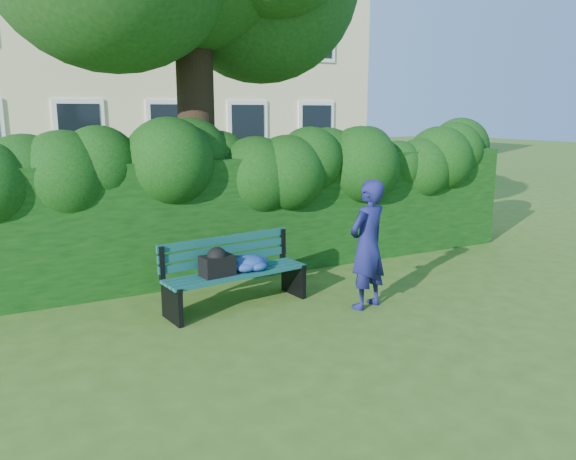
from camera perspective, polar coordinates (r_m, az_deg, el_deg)
ground at (r=7.10m, az=2.30°, el=-8.42°), size 80.00×80.00×0.00m
hedge at (r=8.77m, az=-4.91°, el=1.59°), size 10.00×1.00×1.80m
park_bench at (r=7.21m, az=-5.43°, el=-3.94°), size 1.94×0.79×0.89m
man_reading at (r=7.14m, az=8.08°, el=-1.50°), size 0.69×0.56×1.65m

